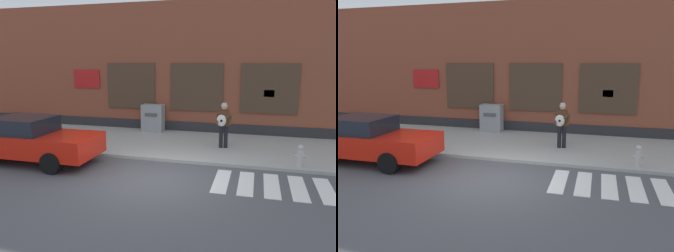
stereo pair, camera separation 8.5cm
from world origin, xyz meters
TOP-DOWN VIEW (x-y plane):
  - ground_plane at (0.00, 0.00)m, footprint 160.00×160.00m
  - sidewalk at (0.00, 3.98)m, footprint 28.00×4.63m
  - building_backdrop at (-0.00, 8.29)m, footprint 28.00×4.06m
  - crosswalk at (4.26, 0.37)m, footprint 5.20×1.90m
  - red_car at (-4.56, 0.49)m, footprint 4.60×1.99m
  - busker at (1.54, 3.66)m, footprint 0.71×0.53m
  - utility_box at (-1.96, 5.84)m, footprint 1.00×0.61m
  - fire_hydrant at (4.10, 2.02)m, footprint 0.38×0.20m

SIDE VIEW (x-z plane):
  - ground_plane at x=0.00m, z-range 0.00..0.00m
  - crosswalk at x=4.26m, z-range 0.00..0.01m
  - sidewalk at x=0.00m, z-range 0.00..0.11m
  - fire_hydrant at x=4.10m, z-range 0.10..0.80m
  - utility_box at x=-1.96m, z-range 0.11..1.37m
  - red_car at x=-4.56m, z-range 0.01..1.54m
  - busker at x=1.54m, z-range 0.22..1.94m
  - building_backdrop at x=0.00m, z-range 0.00..6.02m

